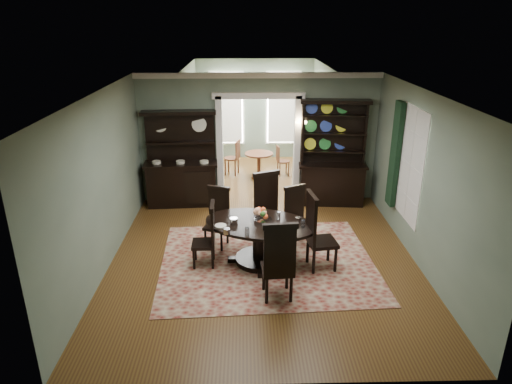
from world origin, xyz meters
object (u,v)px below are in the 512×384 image
welsh_dresser (332,167)px  sideboard (182,173)px  dining_table (260,235)px  parlor_table (259,162)px

welsh_dresser → sideboard: bearing=-175.0°
dining_table → welsh_dresser: (1.78, 2.79, 0.34)m
dining_table → sideboard: bearing=139.5°
parlor_table → dining_table: bearing=-91.6°
dining_table → parlor_table: bearing=106.3°
dining_table → welsh_dresser: welsh_dresser is taller
sideboard → parlor_table: sideboard is taller
dining_table → welsh_dresser: 3.33m
sideboard → parlor_table: 2.58m
sideboard → welsh_dresser: welsh_dresser is taller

